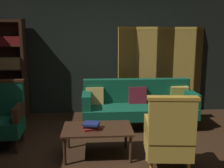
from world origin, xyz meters
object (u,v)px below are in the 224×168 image
Objects in this scene: bookshelf at (4,67)px; book_navy_cloth at (91,124)px; coffee_table at (97,131)px; armchair_wing_left at (4,116)px; velvet_couch at (138,103)px; book_black_cloth at (91,126)px; armchair_gilt_accent at (169,136)px; book_red_leather at (91,128)px; folding_screen at (165,69)px.

bookshelf is 2.77m from book_navy_cloth.
armchair_wing_left is (-1.45, 0.42, 0.12)m from coffee_table.
book_black_cloth is at bearing -124.87° from velvet_couch.
book_black_cloth is (-0.98, 0.51, -0.02)m from armchair_gilt_accent.
bookshelf reaches higher than book_black_cloth.
coffee_table is at bearing 22.56° from book_red_leather.
book_black_cloth is (-0.89, -1.28, 0.01)m from velvet_couch.
armchair_wing_left is at bearing 161.35° from book_navy_cloth.
velvet_couch is 1.56m from book_black_cloth.
folding_screen is at bearing 53.99° from coffee_table.
armchair_wing_left is at bearing -160.09° from velvet_couch.
book_black_cloth is at bearing -157.44° from coffee_table.
book_red_leather is (-1.62, -2.15, -0.55)m from folding_screen.
folding_screen is 2.74m from book_black_cloth.
bookshelf is 8.15× the size of book_red_leather.
velvet_couch is 1.48m from coffee_table.
folding_screen is at bearing 49.99° from velvet_couch.
armchair_wing_left is at bearing 161.35° from book_red_leather.
bookshelf is at bearing 133.76° from coffee_table.
velvet_couch is at bearing 57.07° from coffee_table.
folding_screen is 2.68m from coffee_table.
bookshelf is at bearing 131.92° from book_black_cloth.
book_red_leather is at bearing -48.08° from bookshelf.
armchair_wing_left reaches higher than velvet_couch.
bookshelf is 0.97× the size of velvet_couch.
book_navy_cloth is at bearing -127.05° from folding_screen.
book_red_leather is (1.81, -2.02, -0.64)m from bookshelf.
folding_screen is 2.03× the size of armchair_wing_left.
velvet_couch is at bearing 55.13° from book_red_leather.
bookshelf is at bearing 131.92° from book_red_leather.
armchair_wing_left is at bearing 161.35° from book_black_cloth.
bookshelf reaches higher than book_red_leather.
bookshelf reaches higher than armchair_wing_left.
armchair_gilt_accent is 4.81× the size of book_black_cloth.
book_red_leather is (-0.09, -0.04, 0.06)m from coffee_table.
folding_screen is at bearing 52.95° from book_navy_cloth.
book_navy_cloth is (-0.89, -1.28, 0.04)m from velvet_couch.
book_navy_cloth is at bearing -48.08° from bookshelf.
armchair_wing_left reaches higher than coffee_table.
bookshelf reaches higher than folding_screen.
book_red_leather is (-0.98, 0.51, -0.06)m from armchair_gilt_accent.
bookshelf is (-3.43, -0.13, 0.09)m from folding_screen.
folding_screen is 3.44m from bookshelf.
velvet_couch is at bearing 55.13° from book_black_cloth.
book_black_cloth is at bearing -18.65° from armchair_wing_left.
book_red_leather is at bearing -18.65° from armchair_wing_left.
book_navy_cloth is at bearing -18.65° from armchair_wing_left.
velvet_couch is at bearing -15.34° from bookshelf.
armchair_gilt_accent is at bearing -27.36° from book_red_leather.
bookshelf is at bearing 164.66° from velvet_couch.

